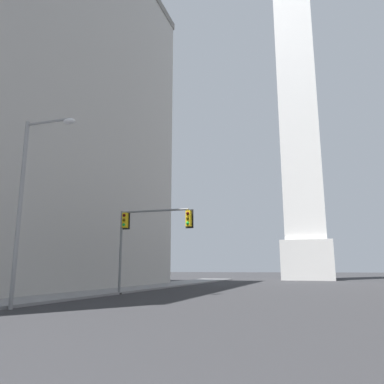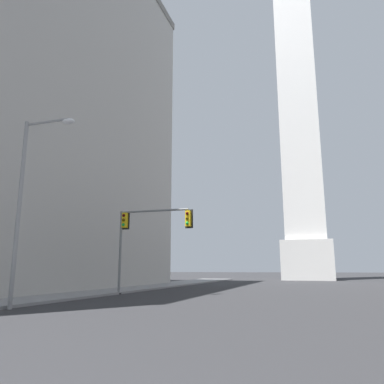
% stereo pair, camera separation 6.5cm
% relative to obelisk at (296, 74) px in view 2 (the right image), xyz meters
% --- Properties ---
extents(sidewalk_left, '(5.00, 76.23, 0.15)m').
position_rel_obelisk_xyz_m(sidewalk_left, '(-14.65, -40.66, -36.38)').
color(sidewalk_left, gray).
rests_on(sidewalk_left, ground_plane).
extents(obelisk, '(8.03, 8.03, 76.01)m').
position_rel_obelisk_xyz_m(obelisk, '(0.00, 0.00, 0.00)').
color(obelisk, silver).
rests_on(obelisk, ground_plane).
extents(traffic_light_mid_left, '(5.73, 0.51, 5.99)m').
position_rel_obelisk_xyz_m(traffic_light_mid_left, '(-10.41, -40.49, -31.86)').
color(traffic_light_mid_left, slate).
rests_on(traffic_light_mid_left, ground_plane).
extents(street_lamp, '(2.86, 0.36, 8.92)m').
position_rel_obelisk_xyz_m(street_lamp, '(-11.53, -51.01, -31.05)').
color(street_lamp, gray).
rests_on(street_lamp, ground_plane).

